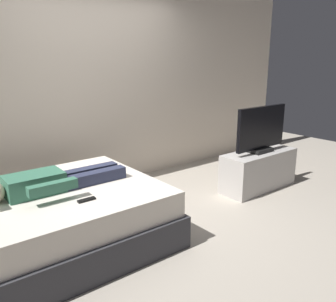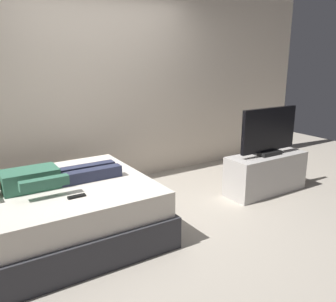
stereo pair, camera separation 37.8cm
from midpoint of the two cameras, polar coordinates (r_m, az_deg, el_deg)
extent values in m
plane|color=#ADA393|center=(3.78, 1.53, -11.52)|extent=(10.00, 10.00, 0.00)
cube|color=beige|center=(4.86, -4.35, 11.62)|extent=(6.40, 0.10, 2.80)
cube|color=#333338|center=(3.48, -16.08, -11.79)|extent=(1.98, 1.55, 0.30)
cube|color=silver|center=(3.37, -16.41, -7.69)|extent=(1.90, 1.47, 0.24)
cube|color=#387056|center=(3.31, -18.51, -4.42)|extent=(0.48, 0.28, 0.18)
cube|color=#2D334C|center=(3.40, -9.29, -3.89)|extent=(0.60, 0.11, 0.11)
cube|color=#2D334C|center=(3.54, -10.33, -3.17)|extent=(0.60, 0.11, 0.11)
cube|color=#387056|center=(3.05, -16.15, -5.07)|extent=(0.40, 0.08, 0.08)
cube|color=black|center=(3.03, -11.20, -7.32)|extent=(0.15, 0.04, 0.02)
cube|color=#B7B2AD|center=(4.70, 17.84, -3.50)|extent=(1.10, 0.40, 0.50)
cube|color=black|center=(4.63, 18.11, -0.26)|extent=(0.32, 0.20, 0.05)
cube|color=black|center=(4.56, 18.41, 3.31)|extent=(0.88, 0.05, 0.54)
camera|label=1|loc=(0.19, -87.18, 0.76)|focal=37.50mm
camera|label=2|loc=(0.19, 92.82, -0.76)|focal=37.50mm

